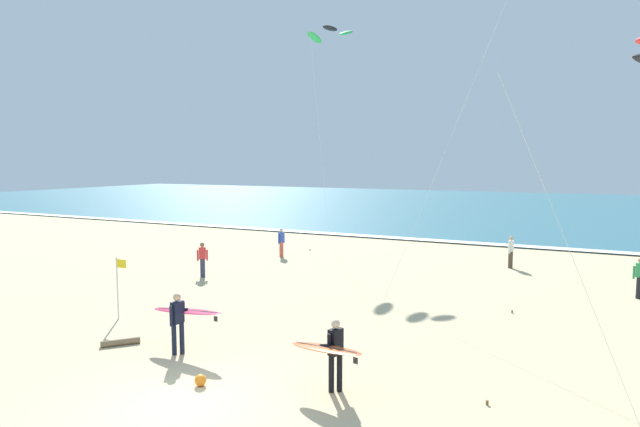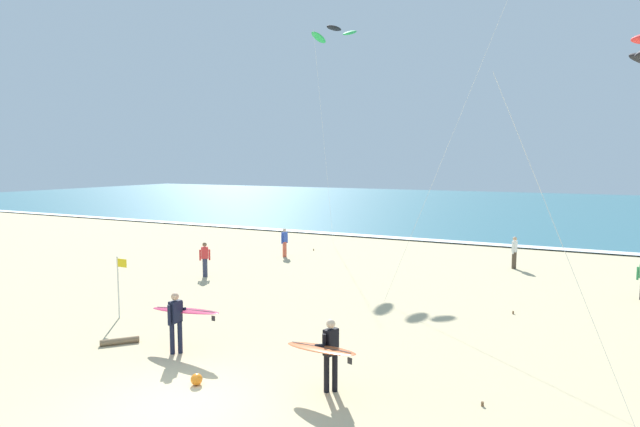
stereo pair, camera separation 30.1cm
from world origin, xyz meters
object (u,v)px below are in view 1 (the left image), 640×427
bystander_blue_top (281,242)px  bystander_red_top (202,260)px  kite_arc_charcoal_mid (330,33)px  driftwood_log (120,342)px  bystander_green_top (640,278)px  bystander_white_top (511,252)px  surfer_trailing (331,349)px  beach_ball (200,380)px  surfer_lead (182,315)px  lifeguard_flag (118,282)px

bystander_blue_top → bystander_red_top: 6.03m
kite_arc_charcoal_mid → driftwood_log: 23.14m
kite_arc_charcoal_mid → bystander_green_top: size_ratio=8.41×
kite_arc_charcoal_mid → driftwood_log: (2.23, -19.08, -12.89)m
bystander_white_top → bystander_green_top: 6.52m
surfer_trailing → driftwood_log: 6.86m
beach_ball → bystander_green_top: bearing=53.7°
beach_ball → driftwood_log: 4.03m
bystander_white_top → surfer_lead: bearing=-112.8°
bystander_white_top → driftwood_log: (-8.81, -16.58, -0.72)m
bystander_white_top → beach_ball: bearing=-105.6°
bystander_white_top → surfer_trailing: bearing=-96.9°
bystander_blue_top → surfer_trailing: bearing=-56.2°
lifeguard_flag → bystander_green_top: bearing=33.9°
bystander_red_top → driftwood_log: size_ratio=1.48×
bystander_green_top → driftwood_log: size_ratio=1.48×
lifeguard_flag → driftwood_log: bearing=-43.0°
driftwood_log → surfer_lead: bearing=10.0°
bystander_white_top → beach_ball: size_ratio=5.68×
driftwood_log → beach_ball: bearing=-17.4°
kite_arc_charcoal_mid → driftwood_log: bearing=-83.3°
lifeguard_flag → bystander_red_top: bearing=104.1°
surfer_trailing → beach_ball: size_ratio=7.32×
bystander_green_top → bystander_red_top: size_ratio=1.00×
bystander_blue_top → beach_ball: bearing=-66.4°
kite_arc_charcoal_mid → lifeguard_flag: (0.24, -17.23, -11.71)m
surfer_trailing → lifeguard_flag: size_ratio=0.98×
lifeguard_flag → driftwood_log: (1.99, -1.85, -1.18)m
bystander_white_top → bystander_red_top: 14.93m
surfer_lead → surfer_trailing: same height
lifeguard_flag → driftwood_log: lifeguard_flag is taller
bystander_red_top → driftwood_log: bearing=-66.5°
bystander_white_top → bystander_green_top: size_ratio=1.00×
kite_arc_charcoal_mid → bystander_red_top: size_ratio=8.41×
bystander_blue_top → surfer_lead: bearing=-70.5°
bystander_white_top → bystander_red_top: same height
bystander_green_top → lifeguard_flag: 19.20m
bystander_blue_top → driftwood_log: size_ratio=1.48×
bystander_red_top → surfer_trailing: bearing=-39.3°
bystander_white_top → bystander_red_top: (-12.40, -8.32, 0.00)m
surfer_trailing → bystander_blue_top: size_ratio=1.29×
surfer_lead → driftwood_log: 2.24m
bystander_red_top → lifeguard_flag: size_ratio=0.76×
bystander_green_top → lifeguard_flag: (-15.93, -10.71, 0.45)m
lifeguard_flag → bystander_white_top: bearing=53.8°
bystander_blue_top → bystander_red_top: same height
bystander_red_top → lifeguard_flag: (1.60, -6.41, 0.45)m
bystander_white_top → lifeguard_flag: 18.27m
bystander_blue_top → lifeguard_flag: 12.44m
beach_ball → bystander_white_top: bearing=74.4°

